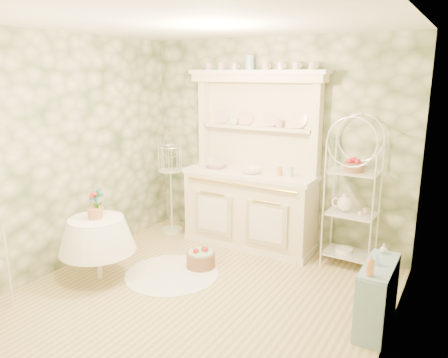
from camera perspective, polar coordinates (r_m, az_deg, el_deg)
The scene contains 21 objects.
floor at distance 4.68m, azimuth -3.17°, elevation -15.10°, with size 3.60×3.60×0.00m, color #CCB67B.
ceiling at distance 4.13m, azimuth -3.70°, elevation 19.88°, with size 3.60×3.60×0.00m, color white.
wall_left at distance 5.39m, azimuth -19.64°, elevation 3.25°, with size 3.60×3.60×0.00m, color beige.
wall_right at distance 3.57m, azimuth 21.52°, elevation -1.96°, with size 3.60×3.60×0.00m, color beige.
wall_back at distance 5.76m, azimuth 6.50°, elevation 4.59°, with size 3.60×3.60×0.00m, color beige.
wall_front at distance 2.93m, azimuth -23.25°, elevation -5.44°, with size 3.60×3.60×0.00m, color beige.
kitchen_dresser at distance 5.63m, azimuth 3.44°, elevation 2.32°, with size 1.87×0.61×2.29m, color #FFECCE.
bakers_rack at distance 5.26m, azimuth 16.46°, elevation -1.31°, with size 0.59×0.42×1.89m, color white.
side_shelf at distance 4.28m, azimuth 19.35°, elevation -14.41°, with size 0.25×0.69×0.59m, color #85A6BB.
round_table at distance 5.09m, azimuth -16.11°, elevation -9.03°, with size 0.61×0.61×0.67m, color white.
birdcage_stand at distance 6.26m, azimuth -6.95°, elevation -0.65°, with size 0.34×0.34×1.43m, color white.
floor_basket at distance 5.26m, azimuth -3.05°, elevation -10.22°, with size 0.38×0.38×0.25m, color #916348.
lace_rug at distance 5.16m, azimuth -6.84°, elevation -12.25°, with size 1.07×1.07×0.01m, color white.
bowl_floral at distance 5.87m, azimuth -1.02°, elevation 1.53°, with size 0.29×0.29×0.07m, color white.
bowl_white at distance 5.55m, azimuth 3.62°, elevation 0.80°, with size 0.26×0.26×0.08m, color white.
cup_left at distance 5.85m, azimuth 1.28°, elevation 7.38°, with size 0.11×0.11×0.09m, color white.
cup_right at distance 5.57m, azimuth 7.21°, elevation 6.96°, with size 0.11×0.11×0.10m, color white.
potted_geranium at distance 4.92m, azimuth -16.23°, elevation -3.46°, with size 0.17×0.12×0.33m, color #3F7238.
bottle_amber at distance 3.88m, azimuth 18.55°, elevation -10.96°, with size 0.07×0.07×0.18m, color #CC8242.
bottle_blue at distance 4.11m, azimuth 19.29°, elevation -10.06°, with size 0.04×0.04×0.10m, color #93ABD4.
bottle_glass at distance 4.38m, azimuth 20.10°, elevation -8.73°, with size 0.07×0.07×0.09m, color silver.
Camera 1 is at (2.27, -3.42, 2.26)m, focal length 35.00 mm.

